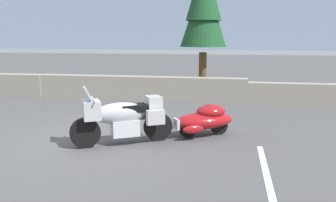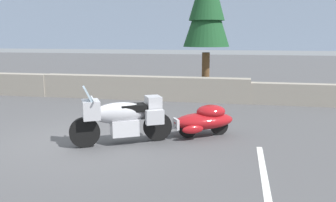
{
  "view_description": "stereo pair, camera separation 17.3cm",
  "coord_description": "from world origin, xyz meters",
  "views": [
    {
      "loc": [
        3.42,
        -7.33,
        2.38
      ],
      "look_at": [
        1.93,
        0.84,
        0.85
      ],
      "focal_mm": 37.5,
      "sensor_mm": 36.0,
      "label": 1
    },
    {
      "loc": [
        3.59,
        -7.3,
        2.38
      ],
      "look_at": [
        1.93,
        0.84,
        0.85
      ],
      "focal_mm": 37.5,
      "sensor_mm": 36.0,
      "label": 2
    }
  ],
  "objects": [
    {
      "name": "car_shaped_trailer",
      "position": [
        2.8,
        0.93,
        0.41
      ],
      "size": [
        2.1,
        1.4,
        0.76
      ],
      "color": "black",
      "rests_on": "ground"
    },
    {
      "name": "distant_ridgeline",
      "position": [
        0.0,
        95.49,
        8.0
      ],
      "size": [
        240.0,
        80.0,
        16.0
      ],
      "primitive_type": "cube",
      "color": "#8C9EB7",
      "rests_on": "ground"
    },
    {
      "name": "touring_motorcycle",
      "position": [
        1.05,
        -0.05,
        0.62
      ],
      "size": [
        2.08,
        1.41,
        1.33
      ],
      "color": "black",
      "rests_on": "ground"
    },
    {
      "name": "stone_guard_wall",
      "position": [
        -0.79,
        5.49,
        0.43
      ],
      "size": [
        24.0,
        0.58,
        0.89
      ],
      "color": "gray",
      "rests_on": "ground"
    },
    {
      "name": "parking_stripe_marker",
      "position": [
        4.08,
        -1.5,
        0.0
      ],
      "size": [
        0.12,
        3.6,
        0.01
      ],
      "primitive_type": "cube",
      "color": "silver",
      "rests_on": "ground"
    },
    {
      "name": "ground_plane",
      "position": [
        0.0,
        0.0,
        0.0
      ],
      "size": [
        80.0,
        80.0,
        0.0
      ],
      "primitive_type": "plane",
      "color": "#4C4C4F"
    }
  ]
}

